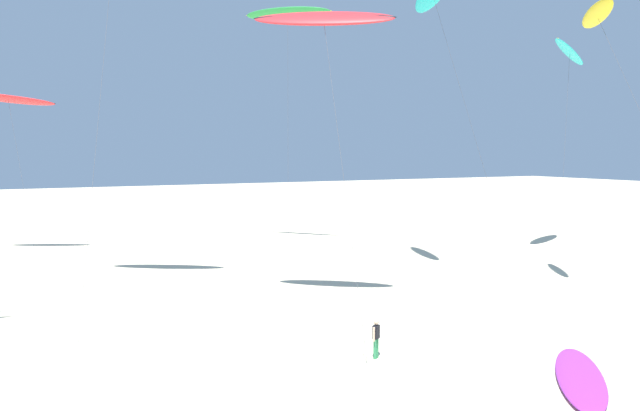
{
  "coord_description": "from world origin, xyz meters",
  "views": [
    {
      "loc": [
        -5.65,
        6.05,
        8.17
      ],
      "look_at": [
        2.55,
        22.26,
        6.48
      ],
      "focal_mm": 32.2,
      "sensor_mm": 36.0,
      "label": 1
    }
  ],
  "objects_px": {
    "flying_kite_2": "(570,53)",
    "flying_kite_3": "(597,14)",
    "flying_kite_0": "(288,14)",
    "flying_kite_1": "(324,18)",
    "grounded_kite_2": "(580,377)",
    "flying_kite_4": "(8,99)",
    "person_near_right": "(376,337)"
  },
  "relations": [
    {
      "from": "person_near_right",
      "to": "flying_kite_1",
      "type": "bearing_deg",
      "value": 78.54
    },
    {
      "from": "flying_kite_0",
      "to": "flying_kite_1",
      "type": "distance_m",
      "value": 21.12
    },
    {
      "from": "flying_kite_1",
      "to": "flying_kite_4",
      "type": "xyz_separation_m",
      "value": [
        -14.82,
        25.38,
        -2.53
      ]
    },
    {
      "from": "flying_kite_4",
      "to": "flying_kite_2",
      "type": "bearing_deg",
      "value": -24.55
    },
    {
      "from": "person_near_right",
      "to": "grounded_kite_2",
      "type": "bearing_deg",
      "value": -44.77
    },
    {
      "from": "flying_kite_3",
      "to": "flying_kite_4",
      "type": "distance_m",
      "value": 42.16
    },
    {
      "from": "flying_kite_3",
      "to": "flying_kite_4",
      "type": "relative_size",
      "value": 1.27
    },
    {
      "from": "flying_kite_2",
      "to": "flying_kite_4",
      "type": "bearing_deg",
      "value": 155.45
    },
    {
      "from": "flying_kite_0",
      "to": "person_near_right",
      "type": "xyz_separation_m",
      "value": [
        -8.09,
        -26.99,
        -19.02
      ]
    },
    {
      "from": "grounded_kite_2",
      "to": "flying_kite_2",
      "type": "bearing_deg",
      "value": 41.51
    },
    {
      "from": "grounded_kite_2",
      "to": "flying_kite_0",
      "type": "bearing_deg",
      "value": 85.05
    },
    {
      "from": "flying_kite_1",
      "to": "flying_kite_2",
      "type": "xyz_separation_m",
      "value": [
        25.9,
        6.78,
        1.33
      ]
    },
    {
      "from": "flying_kite_1",
      "to": "flying_kite_4",
      "type": "bearing_deg",
      "value": 120.28
    },
    {
      "from": "flying_kite_4",
      "to": "grounded_kite_2",
      "type": "bearing_deg",
      "value": -64.05
    },
    {
      "from": "flying_kite_1",
      "to": "person_near_right",
      "type": "bearing_deg",
      "value": -101.46
    },
    {
      "from": "grounded_kite_2",
      "to": "flying_kite_3",
      "type": "bearing_deg",
      "value": 37.82
    },
    {
      "from": "flying_kite_0",
      "to": "flying_kite_3",
      "type": "bearing_deg",
      "value": -68.9
    },
    {
      "from": "flying_kite_2",
      "to": "flying_kite_3",
      "type": "relative_size",
      "value": 1.03
    },
    {
      "from": "grounded_kite_2",
      "to": "person_near_right",
      "type": "xyz_separation_m",
      "value": [
        -5.3,
        5.26,
        0.73
      ]
    },
    {
      "from": "person_near_right",
      "to": "flying_kite_3",
      "type": "bearing_deg",
      "value": 12.73
    },
    {
      "from": "flying_kite_4",
      "to": "grounded_kite_2",
      "type": "height_order",
      "value": "flying_kite_4"
    },
    {
      "from": "flying_kite_1",
      "to": "flying_kite_3",
      "type": "xyz_separation_m",
      "value": [
        15.49,
        -3.7,
        1.07
      ]
    },
    {
      "from": "flying_kite_0",
      "to": "flying_kite_2",
      "type": "height_order",
      "value": "flying_kite_0"
    },
    {
      "from": "flying_kite_0",
      "to": "flying_kite_1",
      "type": "xyz_separation_m",
      "value": [
        -6.56,
        -19.44,
        -5.0
      ]
    },
    {
      "from": "flying_kite_1",
      "to": "flying_kite_3",
      "type": "relative_size",
      "value": 0.94
    },
    {
      "from": "flying_kite_0",
      "to": "flying_kite_3",
      "type": "height_order",
      "value": "flying_kite_0"
    },
    {
      "from": "flying_kite_1",
      "to": "person_near_right",
      "type": "distance_m",
      "value": 16.0
    },
    {
      "from": "flying_kite_0",
      "to": "flying_kite_2",
      "type": "bearing_deg",
      "value": -33.2
    },
    {
      "from": "flying_kite_2",
      "to": "flying_kite_4",
      "type": "distance_m",
      "value": 44.93
    },
    {
      "from": "flying_kite_0",
      "to": "flying_kite_1",
      "type": "bearing_deg",
      "value": -108.65
    },
    {
      "from": "flying_kite_0",
      "to": "grounded_kite_2",
      "type": "xyz_separation_m",
      "value": [
        -2.79,
        -32.25,
        -19.75
      ]
    },
    {
      "from": "flying_kite_3",
      "to": "person_near_right",
      "type": "distance_m",
      "value": 23.07
    }
  ]
}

